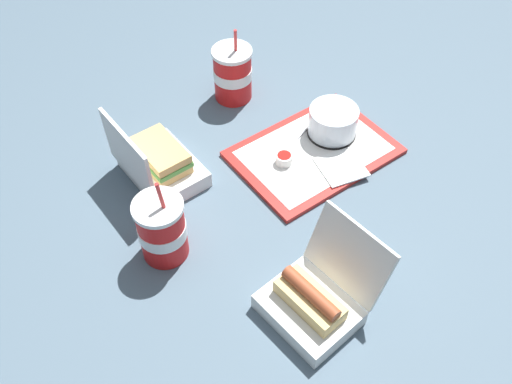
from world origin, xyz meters
name	(u,v)px	position (x,y,z in m)	size (l,w,h in m)	color
ground_plane	(251,225)	(0.00, 0.00, 0.00)	(3.20, 3.20, 0.00)	#4C6070
food_tray	(314,152)	(0.25, 0.09, 0.01)	(0.38, 0.27, 0.01)	red
cake_container	(333,122)	(0.32, 0.11, 0.05)	(0.12, 0.12, 0.07)	black
ketchup_cup	(284,158)	(0.16, 0.10, 0.03)	(0.04, 0.04, 0.02)	white
napkin_stack	(341,167)	(0.26, 0.01, 0.02)	(0.10, 0.10, 0.00)	white
plastic_fork	(293,141)	(0.22, 0.14, 0.02)	(0.11, 0.01, 0.01)	white
clamshell_hotdog_corner	(314,300)	(-0.02, -0.24, 0.04)	(0.21, 0.19, 0.17)	white
clamshell_sandwich_back	(159,163)	(-0.09, 0.24, 0.04)	(0.16, 0.20, 0.18)	white
soda_cup_right	(233,74)	(0.21, 0.38, 0.07)	(0.10, 0.10, 0.20)	red
soda_cup_front	(162,229)	(-0.18, 0.05, 0.07)	(0.10, 0.10, 0.21)	red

